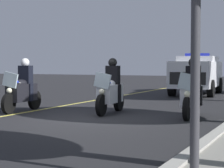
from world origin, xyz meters
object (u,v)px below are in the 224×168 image
Objects in this scene: police_motorcycle_lead_left at (22,90)px; police_motorcycle_lead_right at (111,91)px; police_motorcycle_trailing at (192,93)px; police_suv at (197,73)px.

police_motorcycle_lead_left is 1.00× the size of police_motorcycle_lead_right.
police_motorcycle_trailing is 9.20m from police_suv.
police_motorcycle_lead_right is at bearing -87.65° from police_motorcycle_trailing.
police_motorcycle_trailing is at bearing 12.79° from police_suv.
police_motorcycle_lead_left is 10.36m from police_suv.
police_suv is (-8.97, -2.04, 0.37)m from police_motorcycle_trailing.
police_motorcycle_lead_right is 9.09m from police_suv.
police_motorcycle_lead_right is (-0.75, 2.78, 0.00)m from police_motorcycle_lead_left.
police_suv reaches higher than police_motorcycle_lead_left.
police_motorcycle_lead_right and police_motorcycle_trailing have the same top height.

